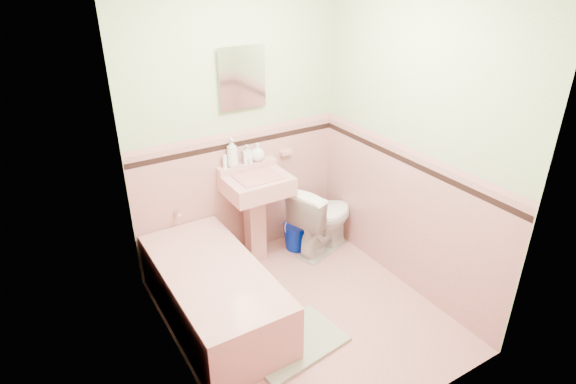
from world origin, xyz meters
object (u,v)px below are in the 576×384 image
toilet (323,218)px  bathtub (214,295)px  shoe (284,332)px  soap_bottle_left (232,153)px  sink (258,220)px  medicine_cabinet (242,77)px  soap_bottle_mid (247,154)px  bucket (297,236)px  soap_bottle_right (257,152)px

toilet → bathtub: bearing=87.9°
shoe → soap_bottle_left: bearing=93.4°
sink → medicine_cabinet: size_ratio=1.91×
soap_bottle_left → soap_bottle_mid: soap_bottle_left is taller
soap_bottle_mid → bucket: bearing=-23.0°
sink → soap_bottle_mid: bearing=87.9°
toilet → bucket: toilet is taller
soap_bottle_mid → sink: bearing=-92.1°
medicine_cabinet → toilet: (0.62, -0.36, -1.35)m
sink → medicine_cabinet: medicine_cabinet is taller
medicine_cabinet → shoe: size_ratio=3.30×
bathtub → soap_bottle_left: (0.54, 0.71, 0.85)m
soap_bottle_left → toilet: (0.76, -0.33, -0.72)m
bathtub → sink: bearing=37.9°
sink → soap_bottle_right: (0.11, 0.18, 0.58)m
bathtub → soap_bottle_left: soap_bottle_left is taller
sink → soap_bottle_left: soap_bottle_left is taller
soap_bottle_left → soap_bottle_mid: size_ratio=1.53×
shoe → sink: bearing=84.4°
soap_bottle_left → soap_bottle_right: bearing=0.0°
bathtub → soap_bottle_right: soap_bottle_right is taller
bucket → medicine_cabinet: bearing=154.0°
soap_bottle_left → shoe: size_ratio=1.85×
medicine_cabinet → shoe: 2.07m
soap_bottle_left → shoe: bearing=-98.9°
medicine_cabinet → shoe: (-0.32, -1.22, -1.64)m
bathtub → bucket: bathtub is taller
medicine_cabinet → soap_bottle_right: medicine_cabinet is taller
shoe → soap_bottle_right: bearing=82.2°
bathtub → toilet: size_ratio=2.15×
medicine_cabinet → soap_bottle_right: bearing=-15.4°
medicine_cabinet → soap_bottle_left: 0.65m
soap_bottle_left → toilet: soap_bottle_left is taller
shoe → bathtub: bearing=139.1°
medicine_cabinet → toilet: medicine_cabinet is taller
toilet → shoe: size_ratio=4.99×
soap_bottle_right → toilet: soap_bottle_right is taller
soap_bottle_left → bucket: 1.11m
toilet → bucket: (-0.20, 0.16, -0.22)m
medicine_cabinet → shoe: bearing=-104.9°
medicine_cabinet → sink: bearing=-90.0°
soap_bottle_mid → toilet: (0.62, -0.33, -0.68)m
bathtub → sink: sink is taller
bucket → shoe: size_ratio=1.89×
bathtub → medicine_cabinet: bearing=47.4°
toilet → medicine_cabinet: bearing=41.6°
soap_bottle_right → bucket: soap_bottle_right is taller
sink → soap_bottle_left: 0.67m
soap_bottle_left → bucket: soap_bottle_left is taller
soap_bottle_left → bucket: size_ratio=0.98×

